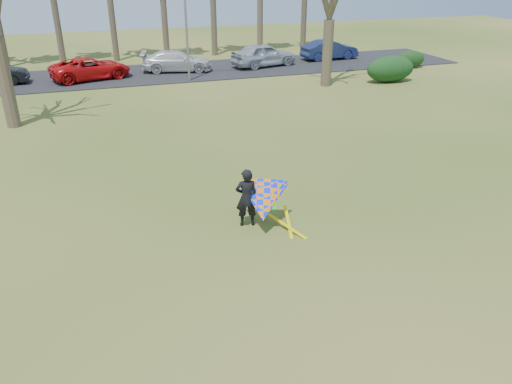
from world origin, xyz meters
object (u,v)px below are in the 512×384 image
object	(u,v)px
car_5	(329,50)
car_3	(177,61)
car_4	(264,55)
car_2	(91,68)
streetlight	(188,10)
kite_flyer	(261,201)

from	to	relation	value
car_5	car_3	bearing A→B (deg)	90.94
car_4	car_5	distance (m)	5.97
car_4	car_3	bearing A→B (deg)	73.91
car_2	car_4	size ratio (longest dim) A/B	1.05
car_2	car_5	world-z (taller)	car_5
car_4	streetlight	bearing A→B (deg)	101.49
streetlight	car_2	world-z (taller)	streetlight
car_2	car_4	distance (m)	12.33
streetlight	kite_flyer	size ratio (longest dim) A/B	3.35
streetlight	kite_flyer	bearing A→B (deg)	-95.78
car_5	kite_flyer	xyz separation A→B (m)	(-13.97, -24.06, 0.06)
car_3	kite_flyer	bearing A→B (deg)	-172.24
streetlight	car_2	distance (m)	7.65
car_4	kite_flyer	world-z (taller)	kite_flyer
car_2	car_4	bearing A→B (deg)	-103.79
car_3	car_5	world-z (taller)	car_5
car_4	kite_flyer	xyz separation A→B (m)	(-8.09, -23.05, -0.04)
kite_flyer	car_5	bearing A→B (deg)	59.86
streetlight	car_4	xyz separation A→B (m)	(6.06, 2.91, -3.57)
kite_flyer	car_3	bearing A→B (deg)	85.94
streetlight	car_3	distance (m)	4.86
streetlight	car_3	xyz separation A→B (m)	(-0.39, 3.13, -3.69)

